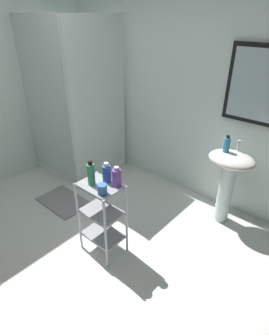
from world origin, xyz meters
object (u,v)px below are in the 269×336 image
hand_soap_bottle (227,144)px  bath_mat (64,201)px  storage_cart (102,213)px  shampoo_bottle_blue (107,173)px  pedestal_sink (229,174)px  body_wash_bottle_green (91,174)px  rinse_cup (102,189)px  conditioner_bottle_purple (117,177)px  shower_stall (79,141)px

hand_soap_bottle → bath_mat: 1.98m
storage_cart → shampoo_bottle_blue: bearing=87.1°
pedestal_sink → body_wash_bottle_green: body_wash_bottle_green is taller
rinse_cup → conditioner_bottle_purple: bearing=88.8°
shower_stall → body_wash_bottle_green: (1.31, -0.88, 0.38)m
pedestal_sink → bath_mat: size_ratio=1.35×
body_wash_bottle_green → bath_mat: body_wash_bottle_green is taller
rinse_cup → shampoo_bottle_blue: bearing=125.1°
pedestal_sink → shampoo_bottle_blue: 1.28m
hand_soap_bottle → rinse_cup: (-0.46, -1.23, -0.10)m
bath_mat → conditioner_bottle_purple: bearing=-6.1°
hand_soap_bottle → conditioner_bottle_purple: 1.16m
shampoo_bottle_blue → shower_stall: bearing=150.8°
shower_stall → body_wash_bottle_green: bearing=-34.0°
shampoo_bottle_blue → conditioner_bottle_purple: shampoo_bottle_blue is taller
bath_mat → shampoo_bottle_blue: bearing=-7.3°
shower_stall → shampoo_bottle_blue: 1.61m
storage_cart → shampoo_bottle_blue: (0.00, 0.08, 0.38)m
shower_stall → body_wash_bottle_green: size_ratio=8.89×
shower_stall → rinse_cup: bearing=-31.9°
shower_stall → pedestal_sink: shower_stall is taller
shower_stall → hand_soap_bottle: bearing=9.2°
shower_stall → rinse_cup: size_ratio=22.96×
shower_stall → bath_mat: bearing=-55.7°
shampoo_bottle_blue → bath_mat: size_ratio=0.30×
bath_mat → shower_stall: bearing=124.3°
shower_stall → bath_mat: size_ratio=3.33×
shower_stall → rinse_cup: shower_stall is taller
storage_cart → conditioner_bottle_purple: bearing=37.6°
conditioner_bottle_purple → hand_soap_bottle: bearing=66.9°
shampoo_bottle_blue → bath_mat: bearing=172.7°
shower_stall → shampoo_bottle_blue: size_ratio=11.09×
body_wash_bottle_green → conditioner_bottle_purple: (0.17, 0.13, -0.02)m
storage_cart → shower_stall: bearing=148.2°
shampoo_bottle_blue → bath_mat: (-0.93, 0.12, -0.81)m
pedestal_sink → hand_soap_bottle: bearing=179.4°
hand_soap_bottle → bath_mat: (-1.49, -0.96, -0.88)m
storage_cart → rinse_cup: 0.37m
storage_cart → bath_mat: bearing=167.8°
shower_stall → conditioner_bottle_purple: bearing=-27.1°
shampoo_bottle_blue → bath_mat: 1.24m
rinse_cup → hand_soap_bottle: bearing=69.6°
hand_soap_bottle → shower_stall: bearing=-170.8°
shower_stall → storage_cart: (1.36, -0.85, -0.03)m
storage_cart → body_wash_bottle_green: bearing=-148.3°
shampoo_bottle_blue → conditioner_bottle_purple: size_ratio=1.01×
pedestal_sink → bath_mat: (-1.57, -0.96, -0.57)m
conditioner_bottle_purple → rinse_cup: size_ratio=2.05×
pedestal_sink → hand_soap_bottle: 0.32m
storage_cart → pedestal_sink: bearing=60.9°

